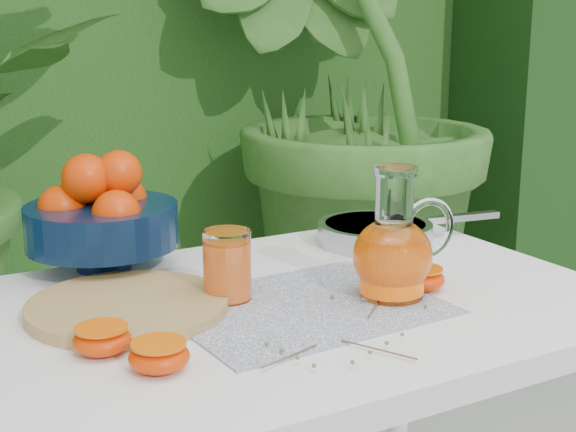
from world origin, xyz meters
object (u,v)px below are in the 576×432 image
cutting_board (128,306)px  fruit_bowl (101,215)px  white_table (294,347)px  juice_pitcher (394,252)px  saute_pan (377,232)px

cutting_board → fruit_bowl: fruit_bowl is taller
white_table → cutting_board: (-0.25, 0.07, 0.09)m
white_table → juice_pitcher: bearing=-28.3°
fruit_bowl → juice_pitcher: (0.35, -0.38, -0.02)m
juice_pitcher → saute_pan: juice_pitcher is taller
fruit_bowl → saute_pan: fruit_bowl is taller
fruit_bowl → saute_pan: bearing=-11.3°
white_table → juice_pitcher: (0.14, -0.07, 0.16)m
white_table → fruit_bowl: (-0.21, 0.31, 0.18)m
cutting_board → fruit_bowl: bearing=81.7°
white_table → saute_pan: (0.30, 0.20, 0.10)m
cutting_board → saute_pan: size_ratio=0.74×
cutting_board → fruit_bowl: (0.03, 0.24, 0.09)m
white_table → cutting_board: bearing=164.5°
saute_pan → fruit_bowl: bearing=168.7°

